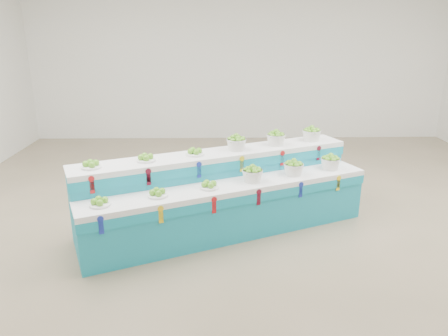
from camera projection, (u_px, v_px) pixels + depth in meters
The scene contains 15 objects.
ground at pixel (259, 225), 5.91m from camera, with size 10.00×10.00×0.00m, color #766A51.
back_wall at pixel (240, 56), 10.03m from camera, with size 10.00×10.00×0.00m, color silver.
display_stand at pixel (224, 193), 5.67m from camera, with size 3.91×1.01×1.02m, color teal, non-canonical shape.
plate_lower_left at pixel (100, 201), 4.74m from camera, with size 0.24×0.24×0.10m, color white.
plate_lower_mid at pixel (157, 192), 5.00m from camera, with size 0.24×0.24×0.10m, color white.
plate_lower_right at pixel (209, 184), 5.26m from camera, with size 0.24×0.24×0.10m, color white.
basket_lower_left at pixel (252, 174), 5.48m from camera, with size 0.27×0.27×0.21m, color silver, non-canonical shape.
basket_lower_mid at pixel (294, 168), 5.73m from camera, with size 0.27×0.27×0.21m, color silver, non-canonical shape.
basket_lower_right at pixel (330, 162), 5.97m from camera, with size 0.27×0.27×0.21m, color silver, non-canonical shape.
plate_upper_left at pixel (91, 164), 5.06m from camera, with size 0.24×0.24×0.10m, color white.
plate_upper_mid at pixel (146, 157), 5.33m from camera, with size 0.24×0.24×0.10m, color white.
plate_upper_right at pixel (195, 151), 5.58m from camera, with size 0.24×0.24×0.10m, color white.
basket_upper_left at pixel (236, 143), 5.81m from camera, with size 0.27×0.27×0.21m, color silver, non-canonical shape.
basket_upper_mid at pixel (276, 138), 6.05m from camera, with size 0.27×0.27×0.21m, color silver, non-canonical shape.
basket_upper_right at pixel (312, 134), 6.29m from camera, with size 0.27×0.27×0.21m, color silver, non-canonical shape.
Camera 1 is at (-0.60, -5.35, 2.61)m, focal length 33.95 mm.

